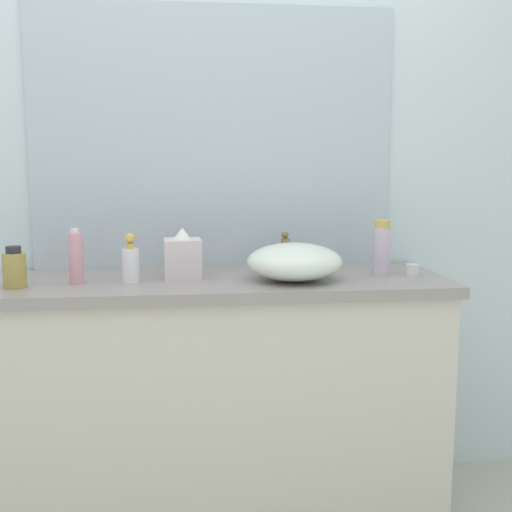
% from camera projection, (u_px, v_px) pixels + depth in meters
% --- Properties ---
extents(bathroom_wall_rear, '(6.00, 0.06, 2.60)m').
position_uv_depth(bathroom_wall_rear, '(187.00, 157.00, 2.39)').
color(bathroom_wall_rear, silver).
rests_on(bathroom_wall_rear, ground).
extents(vanity_counter, '(1.59, 0.52, 0.88)m').
position_uv_depth(vanity_counter, '(220.00, 398.00, 2.23)').
color(vanity_counter, beige).
rests_on(vanity_counter, ground).
extents(wall_mirror_panel, '(1.36, 0.01, 0.98)m').
position_uv_depth(wall_mirror_panel, '(214.00, 139.00, 2.35)').
color(wall_mirror_panel, '#B2BCC6').
rests_on(wall_mirror_panel, vanity_counter).
extents(sink_basin, '(0.33, 0.31, 0.13)m').
position_uv_depth(sink_basin, '(294.00, 262.00, 2.13)').
color(sink_basin, white).
rests_on(sink_basin, vanity_counter).
extents(faucet, '(0.03, 0.13, 0.15)m').
position_uv_depth(faucet, '(286.00, 249.00, 2.29)').
color(faucet, olive).
rests_on(faucet, vanity_counter).
extents(soap_dispenser, '(0.06, 0.06, 0.17)m').
position_uv_depth(soap_dispenser, '(131.00, 262.00, 2.09)').
color(soap_dispenser, white).
rests_on(soap_dispenser, vanity_counter).
extents(lotion_bottle, '(0.06, 0.06, 0.20)m').
position_uv_depth(lotion_bottle, '(382.00, 248.00, 2.23)').
color(lotion_bottle, silver).
rests_on(lotion_bottle, vanity_counter).
extents(perfume_bottle, '(0.08, 0.08, 0.13)m').
position_uv_depth(perfume_bottle, '(14.00, 269.00, 2.00)').
color(perfume_bottle, '#AB8F46').
rests_on(perfume_bottle, vanity_counter).
extents(spray_can, '(0.05, 0.05, 0.19)m').
position_uv_depth(spray_can, '(76.00, 258.00, 2.06)').
color(spray_can, pink).
rests_on(spray_can, vanity_counter).
extents(tissue_box, '(0.13, 0.13, 0.18)m').
position_uv_depth(tissue_box, '(183.00, 256.00, 2.17)').
color(tissue_box, silver).
rests_on(tissue_box, vanity_counter).
extents(candle_jar, '(0.05, 0.05, 0.04)m').
position_uv_depth(candle_jar, '(413.00, 270.00, 2.22)').
color(candle_jar, silver).
rests_on(candle_jar, vanity_counter).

